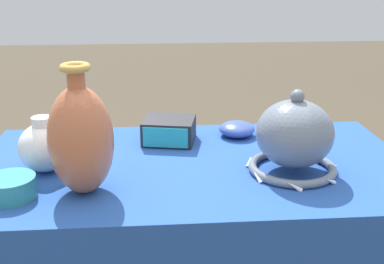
% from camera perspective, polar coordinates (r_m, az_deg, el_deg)
% --- Properties ---
extents(display_table, '(1.19, 0.65, 0.78)m').
position_cam_1_polar(display_table, '(1.35, 0.27, -7.54)').
color(display_table, brown).
rests_on(display_table, ground_plane).
extents(vase_tall_bulbous, '(0.15, 0.15, 0.31)m').
position_cam_1_polar(vase_tall_bulbous, '(1.14, -13.04, -0.80)').
color(vase_tall_bulbous, '#BC6642').
rests_on(vase_tall_bulbous, display_table).
extents(vase_dome_bell, '(0.24, 0.25, 0.23)m').
position_cam_1_polar(vase_dome_bell, '(1.27, 12.03, -0.75)').
color(vase_dome_bell, slate).
rests_on(vase_dome_bell, display_table).
extents(mosaic_tile_box, '(0.17, 0.16, 0.07)m').
position_cam_1_polar(mosaic_tile_box, '(1.47, -2.74, 0.18)').
color(mosaic_tile_box, '#232328').
rests_on(mosaic_tile_box, display_table).
extents(bowl_shallow_cobalt, '(0.11, 0.11, 0.05)m').
position_cam_1_polar(bowl_shallow_cobalt, '(1.53, 5.34, 0.35)').
color(bowl_shallow_cobalt, '#3851A8').
rests_on(bowl_shallow_cobalt, display_table).
extents(pot_squat_teal, '(0.12, 0.12, 0.05)m').
position_cam_1_polar(pot_squat_teal, '(1.20, -20.70, -6.17)').
color(pot_squat_teal, teal).
rests_on(pot_squat_teal, display_table).
extents(jar_round_porcelain, '(0.13, 0.13, 0.15)m').
position_cam_1_polar(jar_round_porcelain, '(1.31, -17.11, -1.69)').
color(jar_round_porcelain, white).
rests_on(jar_round_porcelain, display_table).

